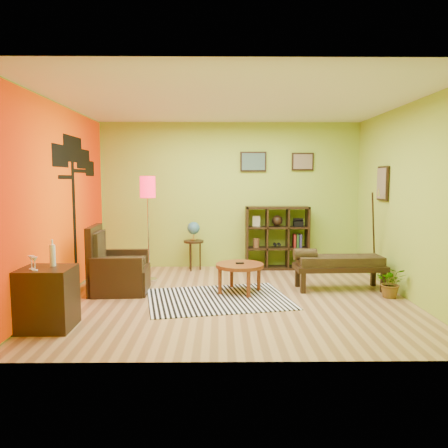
{
  "coord_description": "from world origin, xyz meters",
  "views": [
    {
      "loc": [
        -0.21,
        -6.22,
        1.73
      ],
      "look_at": [
        -0.14,
        0.28,
        1.05
      ],
      "focal_mm": 35.0,
      "sensor_mm": 36.0,
      "label": 1
    }
  ],
  "objects_px": {
    "coffee_table": "(240,268)",
    "cube_shelf": "(278,238)",
    "side_cabinet": "(47,298)",
    "bench": "(337,263)",
    "globe_table": "(194,234)",
    "armchair": "(116,272)",
    "potted_plant": "(391,286)",
    "floor_lamp": "(148,196)"
  },
  "relations": [
    {
      "from": "globe_table",
      "to": "cube_shelf",
      "type": "xyz_separation_m",
      "value": [
        1.6,
        0.11,
        -0.1
      ]
    },
    {
      "from": "globe_table",
      "to": "potted_plant",
      "type": "distance_m",
      "value": 3.61
    },
    {
      "from": "coffee_table",
      "to": "side_cabinet",
      "type": "bearing_deg",
      "value": -145.84
    },
    {
      "from": "coffee_table",
      "to": "floor_lamp",
      "type": "xyz_separation_m",
      "value": [
        -1.5,
        0.81,
        1.05
      ]
    },
    {
      "from": "coffee_table",
      "to": "floor_lamp",
      "type": "bearing_deg",
      "value": 151.75
    },
    {
      "from": "cube_shelf",
      "to": "potted_plant",
      "type": "bearing_deg",
      "value": -56.04
    },
    {
      "from": "globe_table",
      "to": "cube_shelf",
      "type": "distance_m",
      "value": 1.61
    },
    {
      "from": "globe_table",
      "to": "bench",
      "type": "height_order",
      "value": "globe_table"
    },
    {
      "from": "coffee_table",
      "to": "armchair",
      "type": "distance_m",
      "value": 1.89
    },
    {
      "from": "side_cabinet",
      "to": "potted_plant",
      "type": "xyz_separation_m",
      "value": [
        4.5,
        1.26,
        -0.19
      ]
    },
    {
      "from": "coffee_table",
      "to": "potted_plant",
      "type": "bearing_deg",
      "value": -7.74
    },
    {
      "from": "coffee_table",
      "to": "armchair",
      "type": "height_order",
      "value": "armchair"
    },
    {
      "from": "floor_lamp",
      "to": "potted_plant",
      "type": "distance_m",
      "value": 4.06
    },
    {
      "from": "armchair",
      "to": "bench",
      "type": "relative_size",
      "value": 0.71
    },
    {
      "from": "globe_table",
      "to": "coffee_table",
      "type": "bearing_deg",
      "value": -64.33
    },
    {
      "from": "coffee_table",
      "to": "floor_lamp",
      "type": "distance_m",
      "value": 2.0
    },
    {
      "from": "armchair",
      "to": "bench",
      "type": "bearing_deg",
      "value": 1.69
    },
    {
      "from": "armchair",
      "to": "globe_table",
      "type": "xyz_separation_m",
      "value": [
        1.1,
        1.57,
        0.39
      ]
    },
    {
      "from": "globe_table",
      "to": "cube_shelf",
      "type": "relative_size",
      "value": 0.77
    },
    {
      "from": "side_cabinet",
      "to": "globe_table",
      "type": "height_order",
      "value": "side_cabinet"
    },
    {
      "from": "armchair",
      "to": "globe_table",
      "type": "bearing_deg",
      "value": 55.12
    },
    {
      "from": "side_cabinet",
      "to": "bench",
      "type": "height_order",
      "value": "side_cabinet"
    },
    {
      "from": "potted_plant",
      "to": "floor_lamp",
      "type": "bearing_deg",
      "value": 163.36
    },
    {
      "from": "bench",
      "to": "potted_plant",
      "type": "relative_size",
      "value": 3.18
    },
    {
      "from": "floor_lamp",
      "to": "potted_plant",
      "type": "relative_size",
      "value": 3.93
    },
    {
      "from": "bench",
      "to": "armchair",
      "type": "bearing_deg",
      "value": -178.31
    },
    {
      "from": "coffee_table",
      "to": "cube_shelf",
      "type": "height_order",
      "value": "cube_shelf"
    },
    {
      "from": "globe_table",
      "to": "floor_lamp",
      "type": "bearing_deg",
      "value": -130.04
    },
    {
      "from": "armchair",
      "to": "side_cabinet",
      "type": "relative_size",
      "value": 0.99
    },
    {
      "from": "floor_lamp",
      "to": "globe_table",
      "type": "height_order",
      "value": "floor_lamp"
    },
    {
      "from": "side_cabinet",
      "to": "coffee_table",
      "type": "bearing_deg",
      "value": 34.16
    },
    {
      "from": "coffee_table",
      "to": "cube_shelf",
      "type": "xyz_separation_m",
      "value": [
        0.81,
        1.76,
        0.22
      ]
    },
    {
      "from": "floor_lamp",
      "to": "cube_shelf",
      "type": "distance_m",
      "value": 2.64
    },
    {
      "from": "floor_lamp",
      "to": "bench",
      "type": "bearing_deg",
      "value": -11.72
    },
    {
      "from": "side_cabinet",
      "to": "bench",
      "type": "bearing_deg",
      "value": 24.44
    },
    {
      "from": "armchair",
      "to": "side_cabinet",
      "type": "distance_m",
      "value": 1.69
    },
    {
      "from": "coffee_table",
      "to": "bench",
      "type": "xyz_separation_m",
      "value": [
        1.53,
        0.18,
        0.03
      ]
    },
    {
      "from": "coffee_table",
      "to": "armchair",
      "type": "xyz_separation_m",
      "value": [
        -1.89,
        0.08,
        -0.07
      ]
    },
    {
      "from": "coffee_table",
      "to": "potted_plant",
      "type": "xyz_separation_m",
      "value": [
        2.2,
        -0.3,
        -0.21
      ]
    },
    {
      "from": "armchair",
      "to": "globe_table",
      "type": "relative_size",
      "value": 1.11
    },
    {
      "from": "coffee_table",
      "to": "cube_shelf",
      "type": "bearing_deg",
      "value": 65.25
    },
    {
      "from": "side_cabinet",
      "to": "cube_shelf",
      "type": "bearing_deg",
      "value": 46.85
    }
  ]
}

